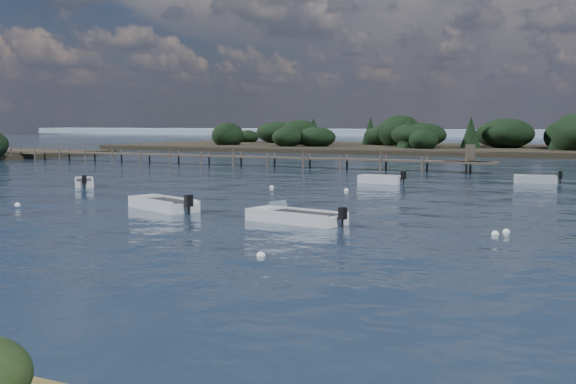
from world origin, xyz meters
The scene contains 14 objects.
ground centered at (0.00, 60.00, 0.00)m, with size 400.00×400.00×0.00m, color #152131.
dinghy_mid_grey centered at (-4.36, 11.20, 0.17)m, with size 5.09×3.42×1.28m.
tender_far_grey centered at (-18.74, 20.61, 0.17)m, with size 3.21×3.30×1.18m.
dinghy_mid_white_a centered at (4.43, 9.90, 0.16)m, with size 5.32×2.63×1.22m.
tender_far_white centered at (0.47, 32.91, 0.18)m, with size 3.82×1.57×1.30m.
tender_far_grey_b centered at (11.29, 38.76, 0.18)m, with size 3.69×1.88×1.24m.
buoy_b centered at (7.21, 1.50, 0.00)m, with size 0.32×0.32×0.32m, color white.
buoy_c centered at (-13.12, 9.05, 0.00)m, with size 0.32×0.32×0.32m, color white.
buoy_d centered at (14.01, 11.24, 0.00)m, with size 0.32×0.32×0.32m, color white.
buoy_e centered at (0.40, 26.03, 0.00)m, with size 0.32×0.32×0.32m, color white.
buoy_extra_a centered at (13.70, 10.42, 0.00)m, with size 0.32×0.32×0.32m, color white.
buoy_extra_b centered at (-5.43, 25.81, 0.00)m, with size 0.32×0.32×0.32m, color white.
jetty centered at (-21.74, 47.99, 0.98)m, with size 64.50×3.20×3.40m.
distant_haze centered at (-90.00, 230.00, 0.00)m, with size 280.00×20.00×2.40m, color #96A9B9.
Camera 1 is at (19.64, -20.75, 4.75)m, focal length 45.00 mm.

